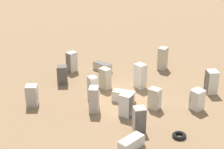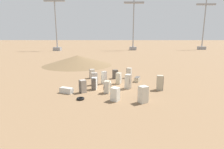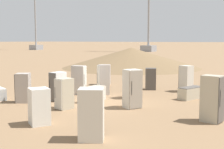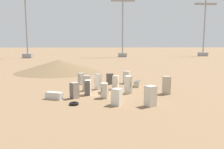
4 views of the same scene
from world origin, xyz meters
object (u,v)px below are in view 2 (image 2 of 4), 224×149
(discarded_fridge_9, at_px, (115,94))
(discarded_fridge_15, at_px, (137,79))
(discarded_fridge_4, at_px, (104,78))
(discarded_fridge_8, at_px, (108,85))
(discarded_fridge_1, at_px, (94,84))
(discarded_fridge_13, at_px, (129,73))
(discarded_fridge_11, at_px, (92,74))
(discarded_fridge_7, at_px, (107,87))
(discarded_fridge_3, at_px, (128,81))
(power_pylon_0, at_px, (203,33))
(power_pylon_2, at_px, (56,32))
(power_pylon_1, at_px, (133,33))
(discarded_fridge_14, at_px, (160,83))
(discarded_fridge_10, at_px, (119,78))
(discarded_fridge_6, at_px, (143,94))
(discarded_fridge_12, at_px, (66,90))
(discarded_fridge_5, at_px, (94,79))
(discarded_fridge_0, at_px, (83,86))
(scrap_tire, at_px, (80,99))
(discarded_fridge_2, at_px, (115,74))

(discarded_fridge_9, xyz_separation_m, discarded_fridge_15, (-3.27, -8.28, -0.38))
(discarded_fridge_4, bearing_deg, discarded_fridge_8, 150.96)
(discarded_fridge_1, xyz_separation_m, discarded_fridge_13, (-4.85, -6.53, 0.05))
(discarded_fridge_11, xyz_separation_m, discarded_fridge_13, (-5.97, -0.22, 0.09))
(discarded_fridge_4, bearing_deg, discarded_fridge_7, 139.66)
(discarded_fridge_3, relative_size, discarded_fridge_4, 1.04)
(power_pylon_0, bearing_deg, power_pylon_2, 7.64)
(discarded_fridge_11, bearing_deg, discarded_fridge_3, 108.49)
(discarded_fridge_11, bearing_deg, discarded_fridge_15, 139.61)
(power_pylon_1, bearing_deg, discarded_fridge_14, 87.07)
(discarded_fridge_10, xyz_separation_m, discarded_fridge_13, (-1.76, -3.72, 0.03))
(discarded_fridge_10, bearing_deg, discarded_fridge_7, 0.94)
(discarded_fridge_8, bearing_deg, discarded_fridge_1, -158.44)
(discarded_fridge_6, xyz_separation_m, discarded_fridge_12, (8.54, -2.91, -0.52))
(discarded_fridge_12, relative_size, discarded_fridge_15, 1.01)
(discarded_fridge_5, relative_size, discarded_fridge_6, 1.01)
(discarded_fridge_5, xyz_separation_m, discarded_fridge_11, (0.89, -4.17, -0.13))
(discarded_fridge_9, distance_m, discarded_fridge_14, 6.77)
(discarded_fridge_15, bearing_deg, discarded_fridge_14, 135.82)
(power_pylon_0, height_order, discarded_fridge_7, power_pylon_0)
(discarded_fridge_10, relative_size, discarded_fridge_11, 1.09)
(discarded_fridge_1, relative_size, discarded_fridge_6, 0.90)
(discarded_fridge_12, bearing_deg, discarded_fridge_14, -60.99)
(discarded_fridge_0, distance_m, scrap_tire, 2.51)
(discarded_fridge_3, xyz_separation_m, discarded_fridge_13, (-0.59, -6.01, -0.10))
(discarded_fridge_7, bearing_deg, discarded_fridge_15, -113.84)
(power_pylon_2, relative_size, discarded_fridge_1, 19.10)
(discarded_fridge_2, xyz_separation_m, discarded_fridge_12, (5.72, 7.64, -0.38))
(discarded_fridge_9, height_order, discarded_fridge_10, discarded_fridge_10)
(discarded_fridge_3, distance_m, discarded_fridge_11, 7.90)
(discarded_fridge_5, bearing_deg, discarded_fridge_13, 113.02)
(power_pylon_2, relative_size, discarded_fridge_9, 20.79)
(discarded_fridge_6, bearing_deg, discarded_fridge_0, 124.97)
(discarded_fridge_5, distance_m, scrap_tire, 5.96)
(discarded_fridge_0, xyz_separation_m, discarded_fridge_3, (-5.47, -1.84, 0.16))
(power_pylon_2, bearing_deg, discarded_fridge_2, 115.56)
(discarded_fridge_7, relative_size, discarded_fridge_15, 0.86)
(discarded_fridge_10, distance_m, discarded_fridge_11, 5.47)
(discarded_fridge_5, height_order, discarded_fridge_12, discarded_fridge_5)
(discarded_fridge_6, distance_m, discarded_fridge_13, 10.97)
(discarded_fridge_12, bearing_deg, discarded_fridge_1, -42.31)
(power_pylon_2, height_order, discarded_fridge_10, power_pylon_2)
(power_pylon_0, distance_m, discarded_fridge_12, 96.73)
(discarded_fridge_1, height_order, discarded_fridge_10, discarded_fridge_10)
(discarded_fridge_1, distance_m, discarded_fridge_12, 3.50)
(discarded_fridge_4, distance_m, discarded_fridge_8, 2.16)
(discarded_fridge_3, height_order, discarded_fridge_12, discarded_fridge_3)
(discarded_fridge_4, bearing_deg, discarded_fridge_9, 144.58)
(discarded_fridge_9, bearing_deg, discarded_fridge_0, 86.09)
(discarded_fridge_9, relative_size, discarded_fridge_12, 0.83)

